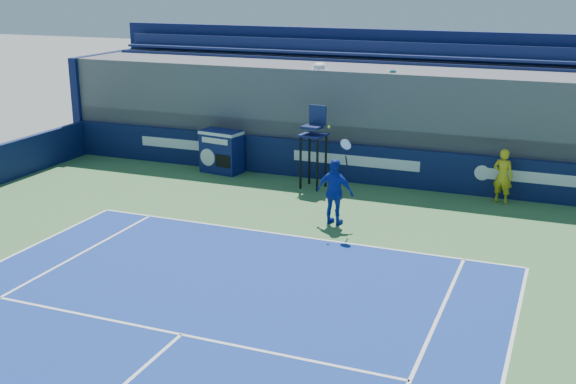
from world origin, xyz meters
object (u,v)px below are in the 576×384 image
at_px(umpire_chair, 314,138).
at_px(tennis_player, 335,192).
at_px(ball_person, 503,176).
at_px(match_clock, 221,150).

height_order(umpire_chair, tennis_player, tennis_player).
bearing_deg(umpire_chair, tennis_player, -60.94).
bearing_deg(ball_person, tennis_player, 56.47).
xyz_separation_m(ball_person, match_clock, (-8.78, 0.03, -0.05)).
bearing_deg(tennis_player, umpire_chair, 119.06).
height_order(match_clock, tennis_player, tennis_player).
xyz_separation_m(ball_person, tennis_player, (-3.77, -3.47, 0.08)).
relative_size(match_clock, tennis_player, 0.55).
xyz_separation_m(umpire_chair, tennis_player, (1.65, -2.98, -0.66)).
bearing_deg(ball_person, umpire_chair, 19.06).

